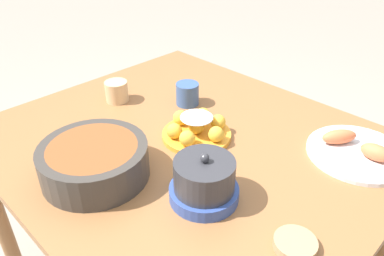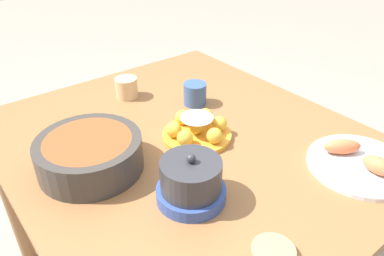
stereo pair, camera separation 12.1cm
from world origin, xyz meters
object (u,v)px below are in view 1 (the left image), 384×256
Objects in this scene: seafood_platter at (357,151)px; cake_plate at (197,129)px; cup_near at (187,94)px; serving_bowl at (94,160)px; dining_table at (188,163)px; cup_far at (116,92)px; sauce_bowl at (295,244)px; warming_pot at (204,181)px.

cake_plate is at bearing 33.44° from seafood_platter.
seafood_platter is 3.56× the size of cup_near.
dining_table is at bearing -99.61° from serving_bowl.
cup_far reaches higher than dining_table.
sauce_bowl is 0.54× the size of warming_pot.
serving_bowl reaches higher than cup_near.
sauce_bowl is 0.26m from warming_pot.
cup_far reaches higher than sauce_bowl.
sauce_bowl is at bearing 164.36° from dining_table.
dining_table is 0.35m from serving_bowl.
cup_near is 0.53m from warming_pot.
seafood_platter is at bearing -144.13° from dining_table.
seafood_platter is at bearing -167.34° from cup_near.
cup_near is 0.47× the size of warming_pot.
serving_bowl is 0.46m from cup_far.
cup_near reaches higher than sauce_bowl.
cake_plate is 0.30m from warming_pot.
cake_plate is at bearing -41.89° from warming_pot.
serving_bowl reaches higher than cake_plate.
cake_plate reaches higher than cup_far.
dining_table is at bearing 35.87° from seafood_platter.
cup_far is (0.88, -0.13, 0.03)m from sauce_bowl.
cake_plate is 0.40m from cup_far.
warming_pot is at bearing 165.53° from cup_far.
warming_pot reaches higher than cake_plate.
serving_bowl is 0.98× the size of seafood_platter.
cake_plate is 0.50m from seafood_platter.
sauce_bowl is 0.32× the size of seafood_platter.
cake_plate is 2.30× the size of sauce_bowl.
warming_pot is (-0.28, -0.15, 0.00)m from serving_bowl.
serving_bowl is at bearing 27.83° from warming_pot.
serving_bowl is (0.06, 0.35, 0.02)m from cake_plate.
serving_bowl is 3.51× the size of cup_near.
cake_plate reaches higher than sauce_bowl.
seafood_platter is 0.62m from cup_near.
dining_table is at bearing -179.40° from cup_far.
serving_bowl is at bearing 80.39° from dining_table.
cake_plate is 2.64× the size of cup_near.
warming_pot is (-0.62, 0.16, 0.02)m from cup_far.
seafood_platter is (-0.42, -0.28, -0.02)m from cake_plate.
seafood_platter is (-0.48, -0.62, -0.04)m from serving_bowl.
dining_table is at bearing 74.27° from cake_plate.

